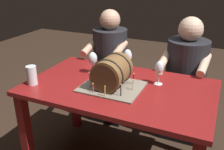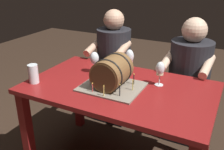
# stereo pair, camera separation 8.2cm
# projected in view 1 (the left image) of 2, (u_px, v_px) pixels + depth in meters

# --- Properties ---
(dining_table) EXTENTS (1.39, 0.85, 0.75)m
(dining_table) POSITION_uv_depth(u_px,v_px,m) (119.00, 99.00, 1.97)
(dining_table) COLOR maroon
(dining_table) RESTS_ON ground
(barrel_cake) EXTENTS (0.44, 0.37, 0.25)m
(barrel_cake) POSITION_uv_depth(u_px,v_px,m) (112.00, 74.00, 1.85)
(barrel_cake) COLOR gray
(barrel_cake) RESTS_ON dining_table
(wine_glass_empty) EXTENTS (0.07, 0.07, 0.18)m
(wine_glass_empty) POSITION_uv_depth(u_px,v_px,m) (93.00, 59.00, 2.11)
(wine_glass_empty) COLOR white
(wine_glass_empty) RESTS_ON dining_table
(wine_glass_white) EXTENTS (0.07, 0.07, 0.19)m
(wine_glass_white) POSITION_uv_depth(u_px,v_px,m) (159.00, 69.00, 1.90)
(wine_glass_white) COLOR white
(wine_glass_white) RESTS_ON dining_table
(wine_glass_rose) EXTENTS (0.07, 0.07, 0.19)m
(wine_glass_rose) POSITION_uv_depth(u_px,v_px,m) (127.00, 57.00, 2.15)
(wine_glass_rose) COLOR white
(wine_glass_rose) RESTS_ON dining_table
(beer_pint) EXTENTS (0.08, 0.08, 0.15)m
(beer_pint) POSITION_uv_depth(u_px,v_px,m) (32.00, 76.00, 1.92)
(beer_pint) COLOR white
(beer_pint) RESTS_ON dining_table
(person_seated_left) EXTENTS (0.38, 0.46, 1.20)m
(person_seated_left) POSITION_uv_depth(u_px,v_px,m) (110.00, 71.00, 2.71)
(person_seated_left) COLOR black
(person_seated_left) RESTS_ON ground
(person_seated_right) EXTENTS (0.42, 0.50, 1.19)m
(person_seated_right) POSITION_uv_depth(u_px,v_px,m) (184.00, 83.00, 2.41)
(person_seated_right) COLOR black
(person_seated_right) RESTS_ON ground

